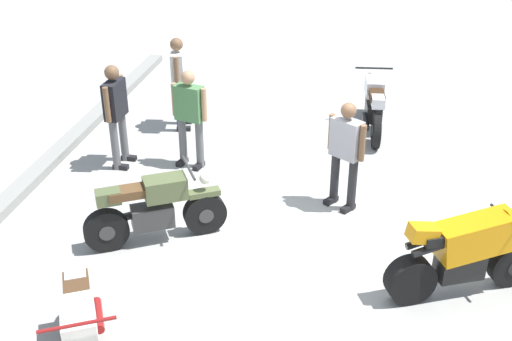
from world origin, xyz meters
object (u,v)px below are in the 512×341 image
at_px(motorcycle_silver_cruiser, 373,105).
at_px(person_in_green_shirt, 190,113).
at_px(motorcycle_cream_vintage, 83,336).
at_px(person_in_gray_shirt, 346,149).
at_px(person_in_white_shirt, 179,77).
at_px(person_in_black_shirt, 116,109).
at_px(motorcycle_olive_vintage, 155,210).
at_px(motorcycle_orange_sportbike, 467,251).

height_order(motorcycle_silver_cruiser, person_in_green_shirt, person_in_green_shirt).
relative_size(motorcycle_silver_cruiser, motorcycle_cream_vintage, 1.15).
xyz_separation_m(person_in_gray_shirt, person_in_white_shirt, (2.38, 3.20, 0.07)).
bearing_deg(person_in_gray_shirt, motorcycle_silver_cruiser, -153.33).
bearing_deg(person_in_white_shirt, person_in_black_shirt, -120.16).
bearing_deg(motorcycle_olive_vintage, person_in_white_shirt, 72.56).
xyz_separation_m(motorcycle_olive_vintage, person_in_gray_shirt, (1.40, -2.45, 0.45)).
xyz_separation_m(motorcycle_cream_vintage, person_in_black_shirt, (4.55, 1.37, 0.52)).
relative_size(person_in_gray_shirt, person_in_black_shirt, 0.94).
bearing_deg(motorcycle_silver_cruiser, person_in_black_shirt, 111.83).
height_order(person_in_gray_shirt, person_in_black_shirt, person_in_black_shirt).
bearing_deg(motorcycle_olive_vintage, person_in_black_shirt, 93.41).
relative_size(motorcycle_olive_vintage, person_in_gray_shirt, 1.08).
bearing_deg(person_in_green_shirt, motorcycle_silver_cruiser, 138.72).
bearing_deg(motorcycle_orange_sportbike, motorcycle_olive_vintage, 150.40).
relative_size(motorcycle_olive_vintage, person_in_green_shirt, 1.07).
bearing_deg(person_in_white_shirt, motorcycle_orange_sportbike, -53.10).
relative_size(motorcycle_orange_sportbike, person_in_black_shirt, 1.07).
bearing_deg(motorcycle_orange_sportbike, person_in_white_shirt, 114.87).
distance_m(person_in_black_shirt, person_in_white_shirt, 1.77).
bearing_deg(motorcycle_orange_sportbike, motorcycle_silver_cruiser, 80.18).
height_order(motorcycle_orange_sportbike, motorcycle_cream_vintage, motorcycle_orange_sportbike).
bearing_deg(motorcycle_cream_vintage, person_in_white_shirt, 160.65).
height_order(motorcycle_olive_vintage, person_in_black_shirt, person_in_black_shirt).
relative_size(motorcycle_cream_vintage, person_in_black_shirt, 1.04).
bearing_deg(motorcycle_olive_vintage, motorcycle_cream_vintage, -117.45).
relative_size(person_in_gray_shirt, person_in_green_shirt, 0.99).
relative_size(motorcycle_olive_vintage, person_in_black_shirt, 1.02).
xyz_separation_m(person_in_gray_shirt, person_in_black_shirt, (0.70, 3.76, 0.07)).
bearing_deg(person_in_black_shirt, motorcycle_silver_cruiser, 30.19).
relative_size(motorcycle_silver_cruiser, person_in_white_shirt, 1.20).
relative_size(motorcycle_olive_vintage, motorcycle_cream_vintage, 0.99).
height_order(motorcycle_olive_vintage, person_in_gray_shirt, person_in_gray_shirt).
bearing_deg(motorcycle_silver_cruiser, motorcycle_orange_sportbike, -171.74).
relative_size(motorcycle_orange_sportbike, motorcycle_olive_vintage, 1.04).
xyz_separation_m(motorcycle_silver_cruiser, person_in_black_shirt, (-2.15, 4.16, 0.49)).
distance_m(motorcycle_orange_sportbike, motorcycle_cream_vintage, 4.43).
bearing_deg(person_in_green_shirt, motorcycle_cream_vintage, 17.46).
bearing_deg(person_in_white_shirt, person_in_green_shirt, -78.94).
bearing_deg(person_in_black_shirt, person_in_white_shirt, 74.26).
xyz_separation_m(motorcycle_olive_vintage, motorcycle_silver_cruiser, (4.25, -2.84, 0.03)).
bearing_deg(person_in_green_shirt, person_in_black_shirt, -65.56).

